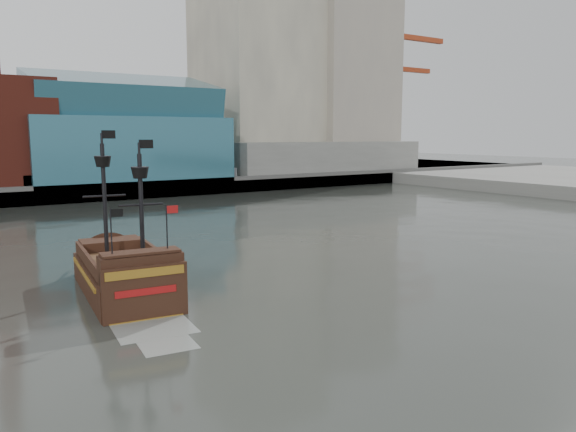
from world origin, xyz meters
TOP-DOWN VIEW (x-y plane):
  - ground at (0.00, 0.00)m, footprint 400.00×400.00m
  - promenade_far at (0.00, 92.00)m, footprint 220.00×60.00m
  - seawall at (0.00, 62.50)m, footprint 220.00×1.00m
  - skyline at (5.21, 84.56)m, footprint 149.00×45.00m
  - crane_a at (78.63, 82.00)m, footprint 22.50×4.00m
  - crane_b at (88.23, 92.00)m, footprint 19.10×4.00m
  - pirate_ship at (-7.97, 14.18)m, footprint 5.58×14.20m

SIDE VIEW (x-z plane):
  - ground at x=0.00m, z-range 0.00..0.00m
  - pirate_ship at x=-7.97m, z-range -4.24..6.12m
  - promenade_far at x=0.00m, z-range 0.00..2.00m
  - seawall at x=0.00m, z-range 0.00..2.60m
  - crane_b at x=88.23m, z-range 2.45..28.70m
  - crane_a at x=78.63m, z-range 2.99..35.24m
  - skyline at x=5.21m, z-range -6.45..55.55m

